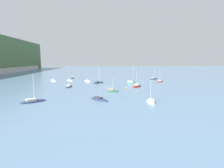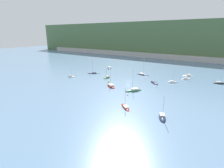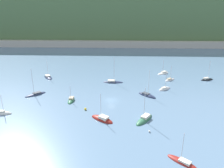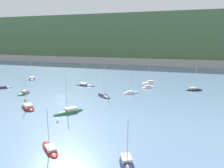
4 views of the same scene
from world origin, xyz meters
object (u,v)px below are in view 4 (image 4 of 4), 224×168
Objects in this scene: sailboat_13 at (28,108)px; sailboat_9 at (32,79)px; sailboat_6 at (104,96)px; sailboat_8 at (194,90)px; sailboat_4 at (131,94)px; sailboat_0 at (50,149)px; mooring_buoy_1 at (58,121)px; sailboat_2 at (85,85)px; sailboat_12 at (69,112)px; sailboat_3 at (149,88)px; sailboat_7 at (149,83)px; sailboat_1 at (1,88)px; sailboat_10 at (127,165)px; sailboat_5 at (24,94)px; mooring_buoy_0 at (25,100)px.

sailboat_9 is at bearing -18.25° from sailboat_13.
sailboat_8 is at bearing 76.12° from sailboat_6.
sailboat_6 is (-7.96, -6.80, 0.00)m from sailboat_4.
sailboat_0 is 13.35m from mooring_buoy_1.
mooring_buoy_1 is at bearing -71.80° from sailboat_2.
sailboat_6 is 0.95× the size of sailboat_12.
sailboat_13 reaches higher than sailboat_0.
sailboat_3 is 40.24m from sailboat_12.
sailboat_2 is 43.66m from sailboat_8.
sailboat_0 is at bearing 48.47° from sailboat_7.
sailboat_2 is at bearing -58.60° from sailboat_13.
sailboat_6 reaches higher than sailboat_9.
sailboat_8 is 50.06m from sailboat_12.
sailboat_1 is 1.29× the size of sailboat_10.
sailboat_3 is 13.97× the size of mooring_buoy_1.
sailboat_0 reaches higher than sailboat_5.
sailboat_7 is at bearing 111.46° from sailboat_6.
sailboat_12 is (-2.93, -18.72, 0.05)m from sailboat_6.
sailboat_10 is 47.10m from mooring_buoy_0.
sailboat_6 is at bearing 33.38° from sailboat_7.
sailboat_1 is 1.02× the size of sailboat_6.
sailboat_8 is at bearing 154.19° from sailboat_1.
sailboat_10 is 23.70m from mooring_buoy_1.
sailboat_3 is 12.49m from sailboat_4.
sailboat_1 is at bearing -150.70° from sailboat_2.
sailboat_4 is 33.74m from mooring_buoy_1.
sailboat_1 is 15.84m from sailboat_5.
sailboat_12 is at bearing 96.17° from mooring_buoy_1.
sailboat_1 is 47.84m from mooring_buoy_1.
sailboat_1 reaches higher than mooring_buoy_1.
mooring_buoy_0 is at bearing -0.14° from sailboat_9.
sailboat_1 is at bearing 150.65° from mooring_buoy_0.
sailboat_8 reaches higher than mooring_buoy_1.
sailboat_4 is 10.47m from sailboat_6.
sailboat_1 reaches higher than sailboat_8.
sailboat_9 is at bearing 139.06° from sailboat_3.
sailboat_7 is at bearing 51.09° from mooring_buoy_0.
sailboat_9 is (-74.55, 0.67, -0.01)m from sailboat_8.
sailboat_4 is at bearing 72.45° from mooring_buoy_1.
sailboat_4 is 10.75× the size of mooring_buoy_0.
sailboat_7 is (54.55, 29.17, 0.02)m from sailboat_1.
sailboat_13 is at bearing -169.39° from sailboat_4.
sailboat_2 is 1.24× the size of sailboat_8.
sailboat_0 is 19.76m from sailboat_12.
sailboat_6 reaches higher than mooring_buoy_0.
sailboat_0 is 14.64× the size of mooring_buoy_1.
sailboat_2 is at bearing 123.93° from sailboat_4.
sailboat_10 is at bearing -140.93° from sailboat_0.
sailboat_12 is (25.29, -12.96, 0.01)m from sailboat_5.
sailboat_8 is at bearing 31.82° from mooring_buoy_0.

